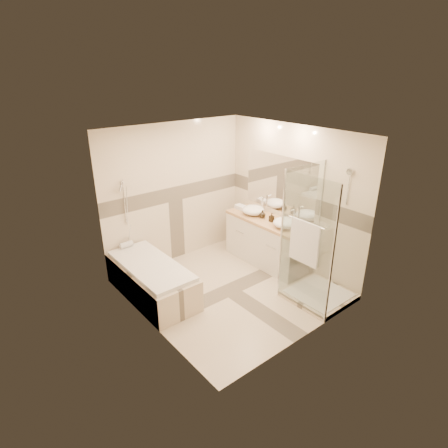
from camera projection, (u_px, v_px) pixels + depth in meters
room at (232, 217)px, 5.60m from camera, size 2.82×3.02×2.52m
bathtub at (152, 278)px, 5.80m from camera, size 0.75×1.70×0.56m
vanity at (266, 241)px, 6.75m from camera, size 0.58×1.62×0.85m
shower_enclosure at (313, 270)px, 5.65m from camera, size 0.96×0.93×2.04m
vessel_sink_near at (253, 210)px, 6.79m from camera, size 0.41×0.41×0.16m
vessel_sink_far at (285, 223)px, 6.24m from camera, size 0.40×0.40×0.16m
faucet_near at (262, 203)px, 6.88m from camera, size 0.12×0.03×0.29m
faucet_far at (294, 215)px, 6.33m from camera, size 0.12×0.03×0.28m
amenity_bottle_a at (272, 217)px, 6.46m from camera, size 0.08×0.08×0.16m
amenity_bottle_b at (262, 214)px, 6.62m from camera, size 0.14×0.14×0.15m
folded_towels at (241, 207)px, 7.04m from camera, size 0.15×0.23×0.07m
rolled_towel at (126, 245)px, 6.20m from camera, size 0.21×0.10×0.10m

